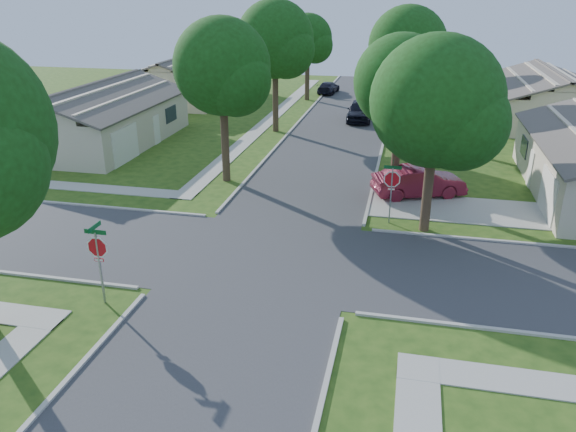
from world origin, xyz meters
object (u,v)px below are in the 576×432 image
(tree_e_near, at_px, (402,87))
(tree_w_mid, at_px, (276,43))
(stop_sign_sw, at_px, (98,251))
(stop_sign_ne, at_px, (392,182))
(tree_e_mid, at_px, (408,49))
(tree_w_far, at_px, (308,41))
(tree_e_far, at_px, (411,38))
(house_nw_near, at_px, (99,122))
(car_curb_east, at_px, (360,110))
(house_nw_far, at_px, (189,83))
(car_driveway, at_px, (419,182))
(car_curb_west, at_px, (328,87))
(tree_w_near, at_px, (223,71))
(house_ne_far, at_px, (546,103))
(tree_ne_corner, at_px, (437,108))

(tree_e_near, relative_size, tree_w_mid, 0.87)
(stop_sign_sw, xyz_separation_m, stop_sign_ne, (9.40, 9.40, 0.00))
(tree_e_mid, bearing_deg, tree_e_near, -90.03)
(stop_sign_sw, height_order, tree_w_far, tree_w_far)
(tree_e_mid, xyz_separation_m, tree_e_far, (-0.00, 13.00, -0.27))
(house_nw_near, relative_size, car_curb_east, 2.82)
(tree_e_far, bearing_deg, house_nw_far, -174.47)
(house_nw_far, xyz_separation_m, car_driveway, (21.99, -23.30, -0.72))
(stop_sign_ne, height_order, house_nw_near, house_nw_near)
(stop_sign_ne, distance_m, car_curb_west, 34.24)
(tree_w_near, height_order, house_ne_far, tree_w_near)
(house_nw_near, bearing_deg, tree_e_near, -16.11)
(house_ne_far, xyz_separation_m, car_driveway, (-9.99, -20.30, -0.72))
(house_nw_far, bearing_deg, house_ne_far, -5.36)
(tree_e_near, relative_size, tree_ne_corner, 0.96)
(stop_sign_sw, relative_size, house_nw_near, 0.22)
(car_driveway, height_order, car_curb_west, car_driveway)
(tree_w_mid, bearing_deg, stop_sign_ne, -60.20)
(tree_e_mid, height_order, car_curb_east, tree_e_mid)
(tree_e_far, xyz_separation_m, car_driveway, (1.25, -25.31, -5.19))
(car_curb_west, bearing_deg, tree_e_near, 110.72)
(tree_w_far, bearing_deg, tree_e_mid, -54.10)
(tree_e_mid, relative_size, house_ne_far, 0.68)
(house_nw_near, bearing_deg, tree_w_mid, 27.90)
(tree_e_near, bearing_deg, tree_w_far, 110.61)
(tree_e_near, relative_size, tree_w_near, 0.92)
(tree_w_near, distance_m, tree_w_mid, 12.01)
(tree_e_mid, xyz_separation_m, car_curb_east, (-3.56, 5.04, -5.43))
(tree_e_mid, xyz_separation_m, car_curb_west, (-7.96, 16.97, -5.66))
(car_curb_east, distance_m, car_curb_west, 12.72)
(tree_w_mid, bearing_deg, car_driveway, -49.15)
(tree_w_near, bearing_deg, car_curb_west, 87.15)
(tree_w_mid, bearing_deg, tree_w_near, -90.02)
(tree_w_mid, relative_size, tree_ne_corner, 1.10)
(car_driveway, bearing_deg, tree_w_mid, 19.70)
(tree_w_far, height_order, tree_ne_corner, tree_ne_corner)
(car_driveway, bearing_deg, car_curb_east, -5.68)
(tree_w_far, bearing_deg, tree_e_near, -69.39)
(tree_e_mid, xyz_separation_m, house_ne_far, (11.23, 7.99, -4.74))
(house_ne_far, relative_size, house_nw_far, 1.00)
(tree_w_far, height_order, car_curb_east, tree_w_far)
(tree_e_far, bearing_deg, tree_w_near, -110.60)
(tree_e_far, height_order, tree_w_far, tree_e_far)
(stop_sign_sw, relative_size, tree_w_far, 0.37)
(tree_e_near, bearing_deg, tree_ne_corner, -71.47)
(car_curb_east, bearing_deg, tree_w_far, 125.03)
(tree_w_mid, height_order, tree_ne_corner, tree_w_mid)
(tree_e_mid, height_order, tree_w_far, tree_e_mid)
(tree_e_near, height_order, tree_w_near, tree_w_near)
(house_ne_far, xyz_separation_m, house_nw_far, (-31.98, 3.00, 0.00))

